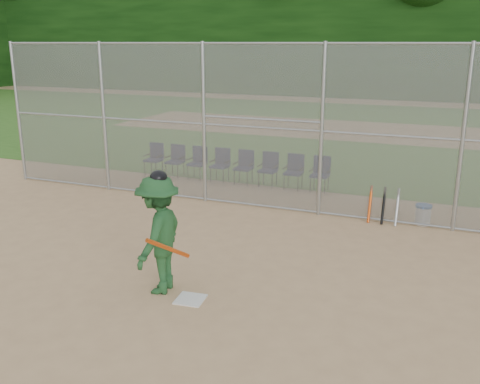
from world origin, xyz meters
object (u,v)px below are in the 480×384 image
at_px(home_plate, 190,299).
at_px(batter_at_plate, 159,234).
at_px(chair_0, 153,159).
at_px(water_cooler, 423,215).

bearing_deg(home_plate, batter_at_plate, 168.01).
bearing_deg(batter_at_plate, chair_0, 121.92).
height_order(batter_at_plate, water_cooler, batter_at_plate).
relative_size(home_plate, water_cooler, 0.97).
height_order(water_cooler, chair_0, chair_0).
bearing_deg(chair_0, water_cooler, -12.60).
xyz_separation_m(home_plate, chair_0, (-4.94, 7.08, 0.47)).
distance_m(home_plate, chair_0, 8.65).
height_order(batter_at_plate, chair_0, batter_at_plate).
relative_size(batter_at_plate, water_cooler, 4.47).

